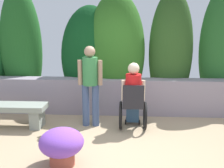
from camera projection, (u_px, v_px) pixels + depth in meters
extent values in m
plane|color=tan|center=(121.00, 150.00, 4.46)|extent=(11.26, 11.26, 0.00)
cube|color=gray|center=(123.00, 96.00, 6.24)|extent=(7.37, 0.40, 0.82)
ellipsoid|color=#1F5921|center=(21.00, 48.00, 6.71)|extent=(1.04, 0.72, 2.94)
ellipsoid|color=#0E3F19|center=(91.00, 57.00, 6.64)|extent=(1.45, 1.01, 2.49)
ellipsoid|color=#2D641F|center=(116.00, 52.00, 6.44)|extent=(1.36, 0.95, 2.79)
ellipsoid|color=#2A4D1E|center=(171.00, 51.00, 6.42)|extent=(1.03, 0.72, 2.83)
ellipsoid|color=#245B25|center=(223.00, 48.00, 6.41)|extent=(1.13, 0.79, 2.98)
cube|color=gray|center=(37.00, 118.00, 5.43)|extent=(0.20, 0.39, 0.36)
cube|color=gray|center=(5.00, 107.00, 5.41)|extent=(1.64, 0.46, 0.11)
cube|color=black|center=(133.00, 105.00, 5.26)|extent=(0.40, 0.40, 0.06)
cube|color=black|center=(133.00, 96.00, 5.03)|extent=(0.40, 0.04, 0.40)
cube|color=black|center=(132.00, 119.00, 5.65)|extent=(0.28, 0.12, 0.03)
torus|color=black|center=(121.00, 115.00, 5.32)|extent=(0.05, 0.56, 0.56)
torus|color=black|center=(145.00, 116.00, 5.29)|extent=(0.05, 0.56, 0.56)
cylinder|color=black|center=(126.00, 122.00, 5.60)|extent=(0.03, 0.10, 0.10)
cylinder|color=black|center=(139.00, 122.00, 5.59)|extent=(0.03, 0.10, 0.10)
cube|color=#315070|center=(133.00, 98.00, 5.33)|extent=(0.30, 0.40, 0.16)
cube|color=#315070|center=(133.00, 112.00, 5.60)|extent=(0.26, 0.14, 0.43)
cylinder|color=red|center=(133.00, 87.00, 5.16)|extent=(0.30, 0.30, 0.50)
cylinder|color=beige|center=(123.00, 90.00, 5.25)|extent=(0.08, 0.08, 0.40)
cylinder|color=beige|center=(143.00, 91.00, 5.22)|extent=(0.08, 0.08, 0.40)
sphere|color=beige|center=(134.00, 68.00, 5.08)|extent=(0.22, 0.22, 0.22)
cylinder|color=#3F5278|center=(86.00, 105.00, 5.48)|extent=(0.14, 0.14, 0.85)
cylinder|color=#3F5278|center=(96.00, 105.00, 5.46)|extent=(0.14, 0.14, 0.85)
cylinder|color=#367F42|center=(90.00, 71.00, 5.32)|extent=(0.30, 0.30, 0.55)
cylinder|color=#A17F63|center=(80.00, 72.00, 5.34)|extent=(0.09, 0.09, 0.50)
cylinder|color=#A17F63|center=(100.00, 73.00, 5.31)|extent=(0.09, 0.09, 0.50)
sphere|color=#A17F63|center=(90.00, 52.00, 5.24)|extent=(0.22, 0.22, 0.22)
cylinder|color=#9F4838|center=(62.00, 157.00, 3.97)|extent=(0.37, 0.37, 0.25)
ellipsoid|color=#2A5B19|center=(62.00, 146.00, 3.93)|extent=(0.41, 0.41, 0.14)
ellipsoid|color=purple|center=(61.00, 142.00, 3.92)|extent=(0.65, 0.65, 0.40)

